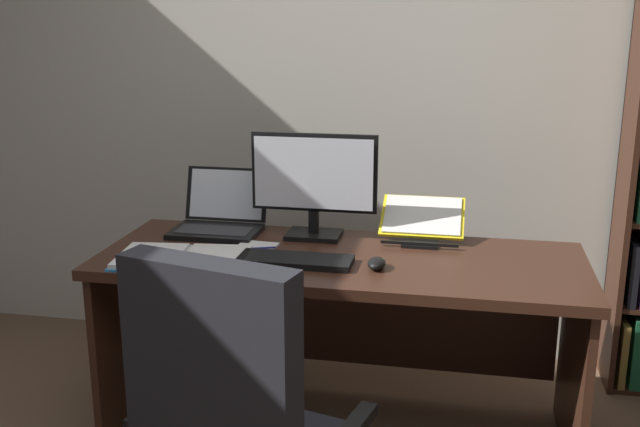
% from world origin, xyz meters
% --- Properties ---
extents(wall_back, '(5.37, 0.12, 2.74)m').
position_xyz_m(wall_back, '(0.00, 1.90, 1.37)').
color(wall_back, beige).
rests_on(wall_back, ground).
extents(desk, '(1.83, 0.70, 0.73)m').
position_xyz_m(desk, '(-0.05, 1.10, 0.54)').
color(desk, '#381E14').
rests_on(desk, ground).
extents(monitor, '(0.51, 0.16, 0.43)m').
position_xyz_m(monitor, '(-0.20, 1.25, 0.95)').
color(monitor, black).
rests_on(monitor, desk).
extents(laptop, '(0.36, 0.32, 0.25)m').
position_xyz_m(laptop, '(-0.61, 1.26, 0.79)').
color(laptop, black).
rests_on(laptop, desk).
extents(keyboard, '(0.42, 0.15, 0.02)m').
position_xyz_m(keyboard, '(-0.20, 0.90, 0.75)').
color(keyboard, black).
rests_on(keyboard, desk).
extents(computer_mouse, '(0.06, 0.10, 0.04)m').
position_xyz_m(computer_mouse, '(0.10, 0.90, 0.75)').
color(computer_mouse, black).
rests_on(computer_mouse, desk).
extents(reading_stand_with_book, '(0.34, 0.29, 0.15)m').
position_xyz_m(reading_stand_with_book, '(0.24, 1.32, 0.81)').
color(reading_stand_with_book, black).
rests_on(reading_stand_with_book, desk).
extents(open_binder, '(0.52, 0.35, 0.02)m').
position_xyz_m(open_binder, '(-0.61, 0.85, 0.75)').
color(open_binder, '#2D84C6').
rests_on(open_binder, desk).
extents(notepad, '(0.17, 0.22, 0.01)m').
position_xyz_m(notepad, '(-0.39, 1.01, 0.74)').
color(notepad, silver).
rests_on(notepad, desk).
extents(pen, '(0.13, 0.06, 0.01)m').
position_xyz_m(pen, '(-0.37, 1.01, 0.75)').
color(pen, navy).
rests_on(pen, notepad).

